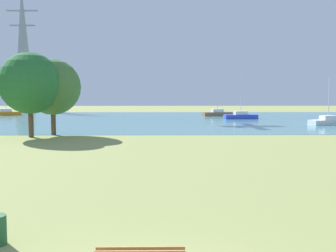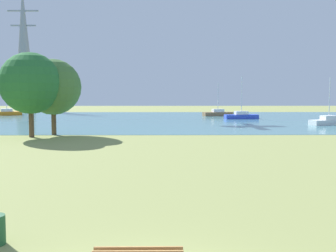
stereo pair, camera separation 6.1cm
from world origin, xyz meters
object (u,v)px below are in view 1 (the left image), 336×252
object	(u,v)px
sailboat_white	(328,121)
sailboat_blue	(241,116)
sailboat_orange	(6,113)
tree_mid_shore	(53,87)
electricity_pylon	(23,48)
sailboat_brown	(217,113)
tree_east_near	(30,83)

from	to	relation	value
sailboat_white	sailboat_blue	world-z (taller)	sailboat_blue
sailboat_orange	tree_mid_shore	distance (m)	34.26
sailboat_white	electricity_pylon	size ratio (longest dim) A/B	0.22
sailboat_brown	tree_mid_shore	xyz separation A→B (m)	(-18.95, -28.36, 3.98)
sailboat_white	electricity_pylon	world-z (taller)	electricity_pylon
sailboat_brown	tree_east_near	size ratio (longest dim) A/B	0.71
sailboat_white	sailboat_orange	distance (m)	49.55
sailboat_orange	electricity_pylon	distance (m)	23.09
sailboat_white	sailboat_blue	size ratio (longest dim) A/B	0.92
tree_mid_shore	sailboat_blue	bearing A→B (deg)	44.93
sailboat_orange	sailboat_blue	xyz separation A→B (m)	(37.11, -8.82, -0.01)
tree_mid_shore	tree_east_near	bearing A→B (deg)	-128.68
sailboat_orange	sailboat_white	bearing A→B (deg)	-23.07
sailboat_brown	tree_east_near	bearing A→B (deg)	-124.07
sailboat_white	sailboat_orange	bearing A→B (deg)	156.93
tree_mid_shore	sailboat_white	bearing A→B (deg)	19.84
sailboat_blue	tree_east_near	distance (m)	32.91
sailboat_orange	tree_east_near	distance (m)	35.32
sailboat_white	sailboat_orange	size ratio (longest dim) A/B	0.79
sailboat_brown	electricity_pylon	bearing A→B (deg)	150.91
sailboat_blue	sailboat_white	bearing A→B (deg)	-51.32
tree_east_near	electricity_pylon	size ratio (longest dim) A/B	0.29
sailboat_orange	tree_mid_shore	world-z (taller)	sailboat_orange
sailboat_white	tree_mid_shore	world-z (taller)	tree_mid_shore
electricity_pylon	tree_mid_shore	bearing A→B (deg)	-69.06
sailboat_white	tree_east_near	world-z (taller)	tree_east_near
tree_east_near	sailboat_orange	bearing A→B (deg)	113.89
tree_east_near	electricity_pylon	bearing A→B (deg)	108.77
sailboat_blue	tree_mid_shore	xyz separation A→B (m)	(-21.43, -21.38, 3.97)
sailboat_white	sailboat_brown	xyz separation A→B (m)	(-10.96, 17.57, -0.00)
sailboat_white	tree_east_near	distance (m)	34.11
sailboat_orange	sailboat_blue	distance (m)	38.15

